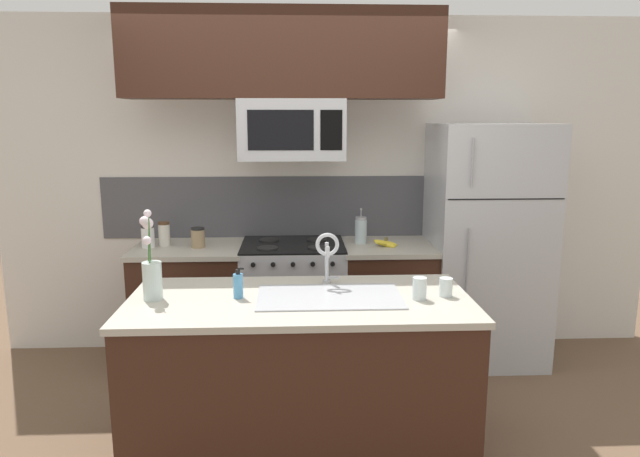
# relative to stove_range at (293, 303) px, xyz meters

# --- Properties ---
(ground_plane) EXTENTS (10.00, 10.00, 0.00)m
(ground_plane) POSITION_rel_stove_range_xyz_m (-0.00, -0.90, -0.46)
(ground_plane) COLOR brown
(rear_partition) EXTENTS (5.20, 0.10, 2.60)m
(rear_partition) POSITION_rel_stove_range_xyz_m (0.30, 0.38, 0.84)
(rear_partition) COLOR silver
(rear_partition) RESTS_ON ground
(splash_band) EXTENTS (2.97, 0.01, 0.48)m
(splash_band) POSITION_rel_stove_range_xyz_m (-0.00, 0.32, 0.69)
(splash_band) COLOR #4C4C51
(splash_band) RESTS_ON rear_partition
(back_counter_left) EXTENTS (0.81, 0.65, 0.91)m
(back_counter_left) POSITION_rel_stove_range_xyz_m (-0.77, 0.00, -0.01)
(back_counter_left) COLOR #381E14
(back_counter_left) RESTS_ON ground
(back_counter_right) EXTENTS (0.69, 0.65, 0.91)m
(back_counter_right) POSITION_rel_stove_range_xyz_m (0.71, 0.00, -0.01)
(back_counter_right) COLOR #381E14
(back_counter_right) RESTS_ON ground
(stove_range) EXTENTS (0.76, 0.64, 0.93)m
(stove_range) POSITION_rel_stove_range_xyz_m (0.00, 0.00, 0.00)
(stove_range) COLOR #B7BABF
(stove_range) RESTS_ON ground
(microwave) EXTENTS (0.74, 0.40, 0.42)m
(microwave) POSITION_rel_stove_range_xyz_m (0.00, -0.02, 1.30)
(microwave) COLOR #B7BABF
(upper_cabinet_band) EXTENTS (2.20, 0.34, 0.60)m
(upper_cabinet_band) POSITION_rel_stove_range_xyz_m (-0.06, -0.05, 1.81)
(upper_cabinet_band) COLOR #381E14
(refrigerator) EXTENTS (0.84, 0.74, 1.80)m
(refrigerator) POSITION_rel_stove_range_xyz_m (1.46, 0.02, 0.44)
(refrigerator) COLOR #B7BABF
(refrigerator) RESTS_ON ground
(storage_jar_tall) EXTENTS (0.09, 0.09, 0.16)m
(storage_jar_tall) POSITION_rel_stove_range_xyz_m (-1.06, -0.02, 0.53)
(storage_jar_tall) COLOR silver
(storage_jar_tall) RESTS_ON back_counter_left
(storage_jar_medium) EXTENTS (0.08, 0.08, 0.18)m
(storage_jar_medium) POSITION_rel_stove_range_xyz_m (-0.95, 0.04, 0.54)
(storage_jar_medium) COLOR silver
(storage_jar_medium) RESTS_ON back_counter_left
(storage_jar_short) EXTENTS (0.10, 0.10, 0.15)m
(storage_jar_short) POSITION_rel_stove_range_xyz_m (-0.69, -0.03, 0.52)
(storage_jar_short) COLOR #997F5B
(storage_jar_short) RESTS_ON back_counter_left
(banana_bunch) EXTENTS (0.19, 0.12, 0.08)m
(banana_bunch) POSITION_rel_stove_range_xyz_m (0.69, -0.06, 0.47)
(banana_bunch) COLOR yellow
(banana_bunch) RESTS_ON back_counter_right
(french_press) EXTENTS (0.09, 0.09, 0.27)m
(french_press) POSITION_rel_stove_range_xyz_m (0.51, 0.06, 0.55)
(french_press) COLOR silver
(french_press) RESTS_ON back_counter_right
(island_counter) EXTENTS (1.81, 0.83, 0.91)m
(island_counter) POSITION_rel_stove_range_xyz_m (0.04, -1.25, -0.01)
(island_counter) COLOR #381E14
(island_counter) RESTS_ON ground
(kitchen_sink) EXTENTS (0.76, 0.44, 0.16)m
(kitchen_sink) POSITION_rel_stove_range_xyz_m (0.20, -1.25, 0.38)
(kitchen_sink) COLOR #ADAFB5
(kitchen_sink) RESTS_ON island_counter
(sink_faucet) EXTENTS (0.14, 0.14, 0.31)m
(sink_faucet) POSITION_rel_stove_range_xyz_m (0.20, -1.03, 0.65)
(sink_faucet) COLOR #B7BABF
(sink_faucet) RESTS_ON island_counter
(dish_soap_bottle) EXTENTS (0.06, 0.05, 0.16)m
(dish_soap_bottle) POSITION_rel_stove_range_xyz_m (-0.28, -1.24, 0.52)
(dish_soap_bottle) COLOR #4C93C6
(dish_soap_bottle) RESTS_ON island_counter
(drinking_glass) EXTENTS (0.07, 0.07, 0.12)m
(drinking_glass) POSITION_rel_stove_range_xyz_m (0.66, -1.30, 0.51)
(drinking_glass) COLOR silver
(drinking_glass) RESTS_ON island_counter
(spare_glass) EXTENTS (0.07, 0.07, 0.10)m
(spare_glass) POSITION_rel_stove_range_xyz_m (0.81, -1.26, 0.50)
(spare_glass) COLOR silver
(spare_glass) RESTS_ON island_counter
(flower_vase) EXTENTS (0.11, 0.17, 0.46)m
(flower_vase) POSITION_rel_stove_range_xyz_m (-0.73, -1.23, 0.59)
(flower_vase) COLOR silver
(flower_vase) RESTS_ON island_counter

